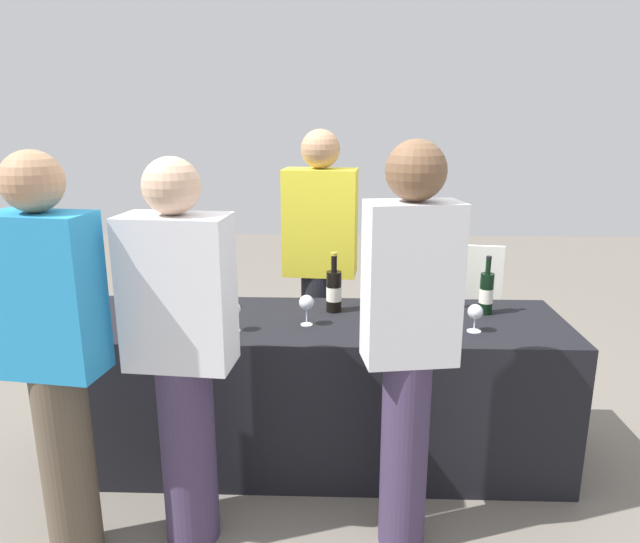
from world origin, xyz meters
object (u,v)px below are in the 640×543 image
(guest_1, at_px, (182,347))
(wine_glass_3, at_px, (307,303))
(guest_0, at_px, (54,351))
(wine_bottle_0, at_px, (194,291))
(wine_glass_2, at_px, (233,310))
(wine_bottle_3, at_px, (399,292))
(wine_glass_1, at_px, (162,311))
(wine_glass_4, at_px, (392,308))
(wine_bottle_2, at_px, (381,289))
(menu_board, at_px, (457,315))
(guest_2, at_px, (409,336))
(wine_bottle_1, at_px, (334,291))
(wine_glass_5, at_px, (475,313))
(wine_bottle_5, at_px, (486,293))
(wine_bottle_4, at_px, (431,290))
(wine_glass_0, at_px, (143,306))
(server_pouring, at_px, (320,261))

(guest_1, bearing_deg, wine_glass_3, 55.29)
(guest_0, relative_size, guest_1, 1.02)
(wine_bottle_0, bearing_deg, wine_glass_2, -48.96)
(wine_bottle_3, xyz_separation_m, wine_glass_1, (-1.14, -0.30, -0.01))
(wine_bottle_3, distance_m, wine_glass_4, 0.24)
(wine_bottle_2, relative_size, wine_glass_3, 1.97)
(guest_0, xyz_separation_m, menu_board, (1.86, 1.68, -0.42))
(wine_glass_1, bearing_deg, guest_2, -21.67)
(wine_bottle_1, xyz_separation_m, wine_bottle_3, (0.33, -0.03, 0.00))
(wine_bottle_0, bearing_deg, wine_glass_5, -10.62)
(wine_bottle_3, distance_m, wine_bottle_5, 0.45)
(wine_bottle_5, distance_m, guest_2, 0.90)
(wine_bottle_4, bearing_deg, wine_glass_4, -127.91)
(wine_bottle_0, height_order, wine_bottle_2, wine_bottle_0)
(wine_bottle_5, bearing_deg, wine_glass_1, -168.69)
(wine_bottle_5, distance_m, wine_glass_0, 1.73)
(wine_glass_1, bearing_deg, wine_glass_0, 139.58)
(wine_bottle_0, xyz_separation_m, guest_0, (-0.32, -0.88, 0.03))
(wine_glass_5, distance_m, guest_0, 1.82)
(wine_bottle_2, relative_size, wine_glass_0, 2.34)
(wine_bottle_3, height_order, wine_glass_5, wine_bottle_3)
(wine_glass_3, xyz_separation_m, wine_glass_5, (0.80, -0.06, -0.02))
(wine_glass_5, bearing_deg, wine_bottle_1, 157.47)
(wine_bottle_1, relative_size, guest_1, 0.20)
(wine_bottle_1, relative_size, wine_bottle_5, 1.03)
(wine_glass_0, relative_size, wine_glass_2, 0.88)
(wine_bottle_5, relative_size, guest_2, 0.18)
(wine_bottle_0, relative_size, guest_0, 0.18)
(wine_bottle_5, relative_size, guest_1, 0.19)
(wine_glass_2, relative_size, server_pouring, 0.09)
(wine_glass_3, relative_size, guest_2, 0.09)
(wine_glass_2, height_order, guest_2, guest_2)
(wine_glass_5, relative_size, guest_2, 0.08)
(wine_bottle_3, distance_m, wine_glass_2, 0.85)
(wine_glass_4, distance_m, menu_board, 1.25)
(wine_glass_1, bearing_deg, wine_glass_4, 3.51)
(wine_bottle_0, xyz_separation_m, wine_bottle_2, (0.97, 0.06, 0.00))
(guest_1, bearing_deg, guest_2, 5.19)
(wine_bottle_4, xyz_separation_m, guest_2, (-0.21, -0.80, 0.06))
(wine_glass_3, height_order, menu_board, menu_board)
(menu_board, bearing_deg, guest_2, -99.47)
(wine_bottle_1, relative_size, wine_glass_0, 2.46)
(wine_bottle_1, height_order, wine_glass_5, wine_bottle_1)
(wine_glass_0, xyz_separation_m, server_pouring, (0.85, 0.72, 0.05))
(guest_1, bearing_deg, wine_bottle_1, 57.49)
(guest_0, height_order, menu_board, guest_0)
(wine_glass_3, relative_size, wine_glass_5, 1.13)
(wine_bottle_2, bearing_deg, wine_glass_2, -153.43)
(wine_glass_2, xyz_separation_m, guest_2, (0.77, -0.46, 0.06))
(wine_glass_3, distance_m, guest_1, 0.72)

